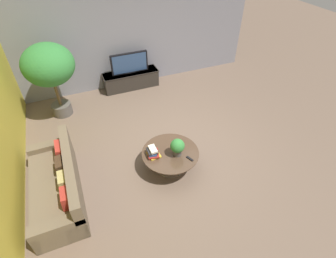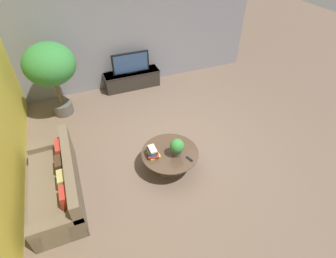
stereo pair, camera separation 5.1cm
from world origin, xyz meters
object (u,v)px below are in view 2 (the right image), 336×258
Objects in this scene: media_console at (132,79)px; couch_by_wall at (58,184)px; potted_plant_tabletop at (177,147)px; potted_palm_tall at (50,67)px; coffee_table at (170,157)px; television at (131,63)px.

couch_by_wall is (-2.36, -3.33, 0.03)m from media_console.
couch_by_wall reaches higher than potted_plant_tabletop.
couch_by_wall is 2.93m from potted_palm_tall.
coffee_table is 0.61× the size of potted_palm_tall.
coffee_table is at bearing 86.83° from couch_by_wall.
coffee_table is at bearing -92.82° from television.
media_console is 0.53m from television.
television is 0.51× the size of couch_by_wall.
media_console is at bearing 90.00° from television.
potted_palm_tall is at bearing 123.91° from coffee_table.
coffee_table is 3.06× the size of potted_plant_tabletop.
television is 2.23m from potted_palm_tall.
television is (-0.00, -0.00, 0.53)m from media_console.
television is 4.11m from couch_by_wall.
media_console is 1.51× the size of television.
television is at bearing 144.73° from couch_by_wall.
potted_palm_tall is at bearing 174.09° from couch_by_wall.
media_console reaches higher than coffee_table.
couch_by_wall is 5.55× the size of potted_plant_tabletop.
media_console is at bearing 16.64° from potted_palm_tall.
television is 3.49m from coffee_table.
television is 3.56m from potted_plant_tabletop.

